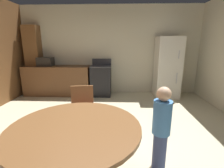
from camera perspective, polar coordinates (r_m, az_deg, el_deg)
The scene contains 10 objects.
ground_plane at distance 2.74m, azimuth -3.95°, elevation -21.08°, with size 14.00×14.00×0.00m, color beige.
wall_back at distance 5.28m, azimuth -0.63°, elevation 11.66°, with size 5.81×0.12×2.70m, color beige.
kitchen_counter at distance 5.34m, azimuth -18.35°, elevation 1.22°, with size 1.99×0.60×0.90m, color brown.
pantry_column at distance 5.73m, azimuth -25.53°, elevation 7.49°, with size 0.44×0.36×2.10m, color brown.
oven_range at distance 5.03m, azimuth -3.84°, elevation 1.34°, with size 0.60×0.60×1.10m.
refrigerator at distance 5.08m, azimuth 18.77°, elevation 5.49°, with size 0.68×0.68×1.76m.
microwave at distance 5.38m, azimuth -22.27°, elevation 7.25°, with size 0.44×0.32×0.26m, color black.
dining_table at distance 1.82m, azimuth -12.60°, elevation -18.21°, with size 1.35×1.35×0.76m.
chair_north at distance 2.83m, azimuth -10.35°, elevation -8.42°, with size 0.46×0.46×0.87m.
person_child at distance 2.14m, azimuth 16.87°, elevation -14.31°, with size 0.28×0.28×1.09m.
Camera 1 is at (0.26, -2.22, 1.58)m, focal length 26.11 mm.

